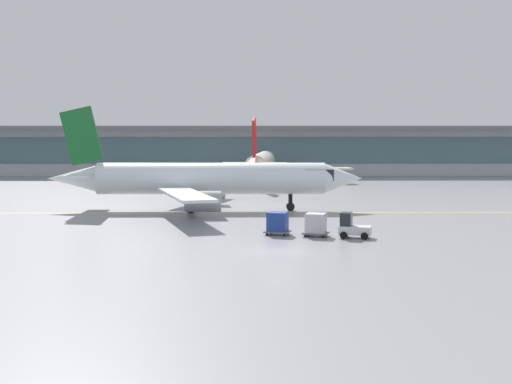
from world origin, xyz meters
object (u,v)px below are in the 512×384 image
at_px(taxiing_regional_jet, 207,180).
at_px(cargo_dolly_lead, 316,224).
at_px(baggage_tug, 352,227).
at_px(gate_airplane_1, 261,163).
at_px(cargo_dolly_trailing, 278,222).

xyz_separation_m(taxiing_regional_jet, cargo_dolly_lead, (10.12, -18.78, -2.39)).
xyz_separation_m(taxiing_regional_jet, baggage_tug, (13.06, -19.65, -2.55)).
relative_size(gate_airplane_1, cargo_dolly_trailing, 13.34).
xyz_separation_m(gate_airplane_1, cargo_dolly_trailing, (0.21, -58.22, -2.21)).
bearing_deg(gate_airplane_1, cargo_dolly_trailing, -174.24).
height_order(baggage_tug, cargo_dolly_lead, baggage_tug).
relative_size(taxiing_regional_jet, baggage_tug, 11.97).
distance_m(gate_airplane_1, taxiing_regional_jet, 40.94).
relative_size(gate_airplane_1, taxiing_regional_jet, 0.95).
height_order(cargo_dolly_lead, cargo_dolly_trailing, same).
bearing_deg(cargo_dolly_trailing, gate_airplane_1, 106.67).
distance_m(baggage_tug, cargo_dolly_lead, 3.08).
relative_size(baggage_tug, cargo_dolly_trailing, 1.17).
height_order(taxiing_regional_jet, baggage_tug, taxiing_regional_jet).
height_order(gate_airplane_1, cargo_dolly_lead, gate_airplane_1).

